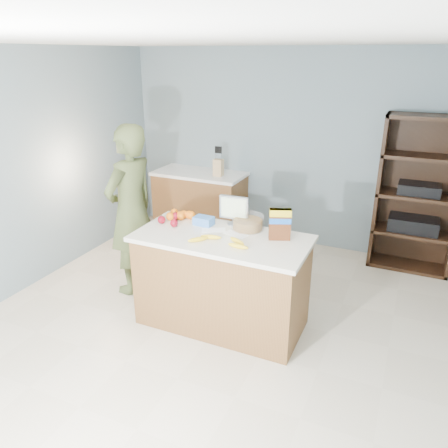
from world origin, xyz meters
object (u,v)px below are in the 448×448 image
at_px(shelving_unit, 418,197).
at_px(person, 131,211).
at_px(tv, 234,209).
at_px(cereal_box, 280,222).
at_px(counter_peninsula, 222,284).

bearing_deg(shelving_unit, person, -146.00).
relative_size(tv, cereal_box, 1.01).
bearing_deg(shelving_unit, tv, -131.82).
height_order(shelving_unit, cereal_box, shelving_unit).
bearing_deg(tv, cereal_box, -17.45).
height_order(counter_peninsula, person, person).
height_order(counter_peninsula, shelving_unit, shelving_unit).
bearing_deg(tv, shelving_unit, 48.18).
height_order(counter_peninsula, tv, tv).
bearing_deg(shelving_unit, cereal_box, -119.25).
xyz_separation_m(shelving_unit, cereal_box, (-1.07, -1.90, 0.20)).
height_order(shelving_unit, tv, shelving_unit).
bearing_deg(cereal_box, person, 176.84).
xyz_separation_m(counter_peninsula, cereal_box, (0.48, 0.15, 0.65)).
height_order(tv, cereal_box, tv).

